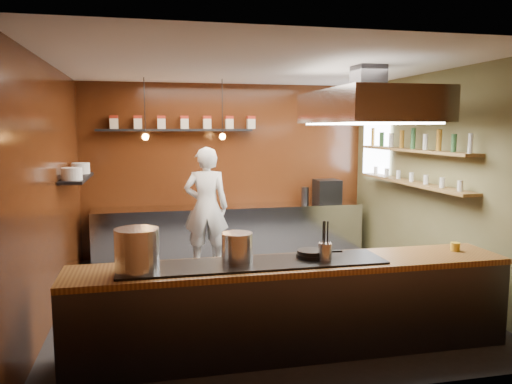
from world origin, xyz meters
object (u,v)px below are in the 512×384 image
object	(u,v)px
extractor_hood	(368,106)
espresso_machine	(327,192)
chef	(206,207)
stockpot_small	(237,247)
stockpot_large	(137,250)

from	to	relation	value
extractor_hood	espresso_machine	world-z (taller)	extractor_hood
extractor_hood	chef	bearing A→B (deg)	130.03
stockpot_small	espresso_machine	world-z (taller)	espresso_machine
extractor_hood	stockpot_large	bearing A→B (deg)	-156.11
extractor_hood	stockpot_small	world-z (taller)	extractor_hood
stockpot_large	espresso_machine	size ratio (longest dim) A/B	0.95
extractor_hood	chef	size ratio (longest dim) A/B	1.03
extractor_hood	stockpot_large	distance (m)	3.36
chef	stockpot_small	bearing A→B (deg)	95.60
stockpot_small	extractor_hood	bearing A→B (deg)	31.15
stockpot_small	chef	world-z (taller)	chef
stockpot_large	stockpot_small	world-z (taller)	stockpot_large
chef	espresso_machine	bearing A→B (deg)	-162.96
extractor_hood	chef	world-z (taller)	extractor_hood
stockpot_small	espresso_machine	size ratio (longest dim) A/B	0.71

